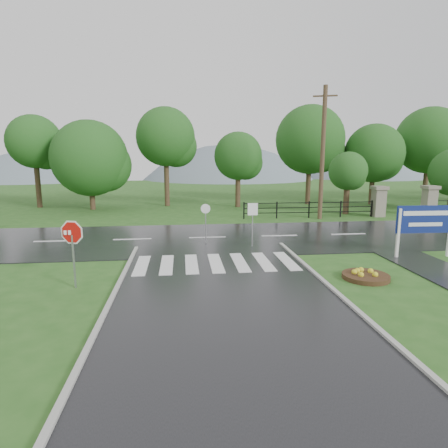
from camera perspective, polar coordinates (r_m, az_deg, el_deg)
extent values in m
plane|color=#27551C|center=(10.84, 1.22, -13.62)|extent=(120.00, 120.00, 0.00)
cube|color=black|center=(20.34, -2.53, -2.18)|extent=(90.00, 8.00, 0.04)
cube|color=#262629|center=(17.52, 28.12, -5.47)|extent=(2.20, 11.00, 0.04)
cube|color=silver|center=(15.53, -12.41, -6.15)|extent=(0.50, 2.80, 0.02)
cube|color=silver|center=(15.45, -8.70, -6.11)|extent=(0.50, 2.80, 0.02)
cube|color=silver|center=(15.44, -4.97, -6.04)|extent=(0.50, 2.80, 0.02)
cube|color=silver|center=(15.50, -1.25, -5.94)|extent=(0.50, 2.80, 0.02)
cube|color=silver|center=(15.61, 2.42, -5.82)|extent=(0.50, 2.80, 0.02)
cube|color=silver|center=(15.80, 6.03, -5.68)|extent=(0.50, 2.80, 0.02)
cube|color=silver|center=(16.04, 9.53, -5.52)|extent=(0.50, 2.80, 0.02)
cube|color=#A3A39B|center=(7.62, -24.61, -25.96)|extent=(0.15, 24.00, 0.12)
cube|color=#A3A39B|center=(8.78, 30.92, -21.34)|extent=(0.15, 24.00, 0.12)
cube|color=gray|center=(29.73, 22.47, 2.97)|extent=(0.80, 0.80, 2.00)
cube|color=#6B6659|center=(29.62, 22.62, 5.12)|extent=(1.00, 1.00, 0.24)
cube|color=gray|center=(31.85, 28.79, 2.92)|extent=(0.80, 0.80, 2.00)
cube|color=#6B6659|center=(31.75, 28.97, 4.92)|extent=(1.00, 1.00, 0.24)
cube|color=black|center=(27.66, 12.81, 1.75)|extent=(9.50, 0.05, 0.05)
cube|color=black|center=(27.61, 12.83, 2.47)|extent=(9.50, 0.05, 0.05)
cube|color=black|center=(27.57, 12.86, 3.19)|extent=(9.50, 0.05, 0.05)
cube|color=black|center=(26.45, 3.05, 2.05)|extent=(0.08, 0.08, 1.20)
cube|color=black|center=(29.54, 21.56, 2.21)|extent=(0.08, 0.08, 1.20)
cube|color=black|center=(32.18, 29.46, 2.20)|extent=(0.08, 0.08, 1.20)
sphere|color=slate|center=(81.62, -25.38, -4.01)|extent=(40.00, 40.00, 40.00)
sphere|color=slate|center=(78.45, 0.64, -5.72)|extent=(48.00, 48.00, 48.00)
sphere|color=slate|center=(85.40, 19.65, -2.02)|extent=(36.00, 36.00, 36.00)
cube|color=#939399|center=(13.55, -21.90, -5.35)|extent=(0.05, 0.05, 1.82)
cylinder|color=white|center=(13.34, -22.18, -1.19)|extent=(1.05, 0.35, 1.10)
cylinder|color=#BA100C|center=(13.33, -22.19, -1.20)|extent=(0.91, 0.32, 0.95)
cube|color=silver|center=(17.86, 25.02, -1.32)|extent=(0.11, 0.11, 2.19)
cube|color=navy|center=(18.41, 28.36, 0.64)|extent=(2.63, 0.14, 1.20)
cube|color=white|center=(18.35, 28.49, 1.46)|extent=(2.08, 0.07, 0.20)
cube|color=white|center=(18.42, 28.36, -0.05)|extent=(1.53, 0.05, 0.16)
cylinder|color=#332111|center=(14.66, 20.77, -7.49)|extent=(1.67, 1.67, 0.17)
cube|color=#939399|center=(18.19, 4.35, -0.41)|extent=(0.04, 0.04, 2.04)
cube|color=white|center=(18.03, 4.40, 2.27)|extent=(0.48, 0.05, 0.59)
cylinder|color=#939399|center=(18.81, -2.81, -0.24)|extent=(0.06, 0.06, 1.91)
cylinder|color=white|center=(18.65, -2.83, 2.34)|extent=(0.47, 0.11, 0.48)
cylinder|color=#473523|center=(27.12, 14.78, 10.29)|extent=(0.30, 0.30, 9.09)
cube|color=brown|center=(27.41, 15.17, 18.33)|extent=(1.56, 0.62, 0.10)
cylinder|color=#3D2B1C|center=(30.21, 18.16, 4.06)|extent=(0.42, 0.42, 2.74)
sphere|color=#1A4C17|center=(30.08, 18.36, 7.69)|extent=(2.90, 2.90, 2.90)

